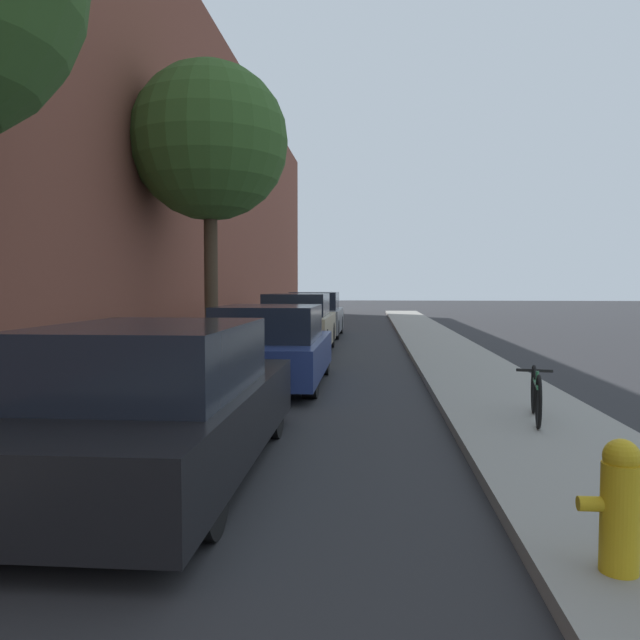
% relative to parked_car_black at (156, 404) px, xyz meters
% --- Properties ---
extents(ground_plane, '(120.00, 120.00, 0.00)m').
position_rel_parked_car_black_xyz_m(ground_plane, '(1.02, 9.25, -0.66)').
color(ground_plane, '#28282B').
extents(sidewalk_left, '(2.00, 52.00, 0.12)m').
position_rel_parked_car_black_xyz_m(sidewalk_left, '(-1.88, 9.25, -0.60)').
color(sidewalk_left, gray).
rests_on(sidewalk_left, ground).
extents(sidewalk_right, '(2.00, 52.00, 0.12)m').
position_rel_parked_car_black_xyz_m(sidewalk_right, '(3.92, 9.25, -0.60)').
color(sidewalk_right, gray).
rests_on(sidewalk_right, ground).
extents(building_facade_left, '(0.70, 52.00, 9.85)m').
position_rel_parked_car_black_xyz_m(building_facade_left, '(-3.23, 9.25, 4.27)').
color(building_facade_left, brown).
rests_on(building_facade_left, ground).
extents(parked_car_black, '(1.87, 4.57, 1.40)m').
position_rel_parked_car_black_xyz_m(parked_car_black, '(0.00, 0.00, 0.00)').
color(parked_car_black, black).
rests_on(parked_car_black, ground).
extents(parked_car_navy, '(1.88, 4.08, 1.40)m').
position_rel_parked_car_black_xyz_m(parked_car_navy, '(0.21, 5.21, 0.01)').
color(parked_car_navy, black).
rests_on(parked_car_navy, ground).
extents(parked_car_champagne, '(1.75, 4.29, 1.54)m').
position_rel_parked_car_black_xyz_m(parked_car_champagne, '(0.05, 10.54, 0.07)').
color(parked_car_champagne, black).
rests_on(parked_car_champagne, ground).
extents(parked_car_grey, '(1.76, 4.14, 1.53)m').
position_rel_parked_car_black_xyz_m(parked_car_grey, '(0.05, 15.76, 0.06)').
color(parked_car_grey, black).
rests_on(parked_car_grey, ground).
extents(street_tree_far, '(3.36, 3.36, 6.38)m').
position_rel_parked_car_black_xyz_m(street_tree_far, '(-1.49, 7.68, 4.15)').
color(street_tree_far, '#423323').
rests_on(street_tree_far, sidewalk_left).
extents(fire_hydrant, '(0.46, 0.21, 0.76)m').
position_rel_parked_car_black_xyz_m(fire_hydrant, '(3.36, -1.92, -0.15)').
color(fire_hydrant, gold).
rests_on(fire_hydrant, sidewalk_right).
extents(bicycle, '(0.46, 1.49, 0.62)m').
position_rel_parked_car_black_xyz_m(bicycle, '(3.95, 2.09, -0.22)').
color(bicycle, black).
rests_on(bicycle, sidewalk_right).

